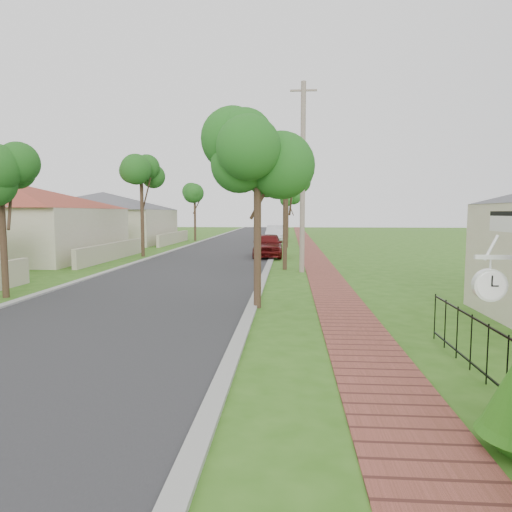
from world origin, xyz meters
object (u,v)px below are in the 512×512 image
at_px(parked_car_white, 276,234).
at_px(near_tree, 257,150).
at_px(utility_pole, 303,177).
at_px(station_clock, 491,283).
at_px(parked_car_red, 268,245).

xyz_separation_m(parked_car_white, near_tree, (0.40, -30.14, 3.76)).
distance_m(near_tree, utility_pole, 8.22).
bearing_deg(utility_pole, near_tree, -100.51).
xyz_separation_m(near_tree, utility_pole, (1.50, 8.08, -0.16)).
height_order(near_tree, station_clock, near_tree).
bearing_deg(near_tree, parked_car_white, 90.76).
distance_m(near_tree, station_clock, 8.66).
xyz_separation_m(parked_car_red, near_tree, (0.40, -15.05, 3.79)).
relative_size(parked_car_red, near_tree, 0.77).
bearing_deg(utility_pole, parked_car_red, 105.25).
distance_m(parked_car_white, station_clock, 37.94).
bearing_deg(station_clock, near_tree, 113.23).
relative_size(parked_car_red, parked_car_white, 0.93).
distance_m(parked_car_white, near_tree, 30.38).
distance_m(parked_car_red, parked_car_white, 15.09).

